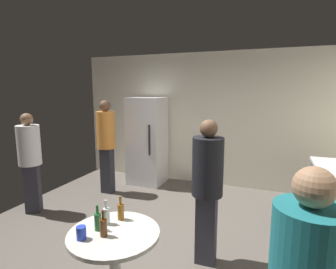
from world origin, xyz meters
TOP-DOWN VIEW (x-y plane):
  - ground_plane at (0.00, 0.00)m, footprint 5.20×5.20m
  - wall_back at (0.00, 2.63)m, footprint 5.32×0.06m
  - refrigerator at (-1.05, 2.20)m, footprint 0.70×0.68m
  - foreground_table at (0.12, -0.94)m, footprint 0.80×0.80m
  - beer_bottle_amber at (0.06, -0.72)m, footprint 0.06×0.06m
  - beer_bottle_brown at (0.08, -1.02)m, footprint 0.06×0.06m
  - beer_bottle_green at (-0.03, -0.96)m, footprint 0.06×0.06m
  - beer_bottle_clear at (-0.02, -0.84)m, footprint 0.06×0.06m
  - plastic_cup_blue at (-0.07, -1.13)m, footprint 0.08×0.08m
  - person_in_black_shirt at (0.73, -0.01)m, footprint 0.34×0.34m
  - person_in_white_shirt at (-2.16, 0.25)m, footprint 0.46×0.46m
  - person_in_orange_shirt at (-1.52, 1.40)m, footprint 0.35×0.35m

SIDE VIEW (x-z plane):
  - ground_plane at x=0.00m, z-range -0.10..0.00m
  - foreground_table at x=0.12m, z-range 0.26..1.00m
  - plastic_cup_blue at x=-0.07m, z-range 0.73..0.85m
  - beer_bottle_amber at x=0.06m, z-range 0.70..0.93m
  - beer_bottle_brown at x=0.08m, z-range 0.70..0.93m
  - beer_bottle_green at x=-0.03m, z-range 0.70..0.93m
  - beer_bottle_clear at x=-0.02m, z-range 0.70..0.93m
  - refrigerator at x=-1.05m, z-range 0.00..1.80m
  - person_in_white_shirt at x=-2.16m, z-range 0.13..1.73m
  - person_in_black_shirt at x=0.73m, z-range 0.14..1.78m
  - person_in_orange_shirt at x=-1.52m, z-range 0.16..1.92m
  - wall_back at x=0.00m, z-range 0.00..2.70m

